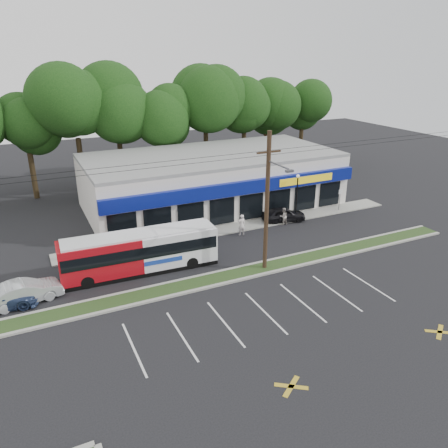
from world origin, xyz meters
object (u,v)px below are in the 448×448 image
object	(u,v)px
lamp_post	(297,191)
car_dark	(284,214)
pedestrian_b	(283,216)
metrobus	(140,251)
sign_post	(340,196)
car_silver	(25,292)
utility_pole	(266,199)
pedestrian_a	(242,225)

from	to	relation	value
lamp_post	car_dark	size ratio (longest dim) A/B	1.05
pedestrian_b	metrobus	bearing A→B (deg)	9.88
sign_post	car_silver	bearing A→B (deg)	-170.05
sign_post	car_silver	xyz separation A→B (m)	(-28.93, -5.07, -0.82)
car_silver	pedestrian_b	world-z (taller)	pedestrian_b
pedestrian_b	utility_pole	bearing A→B (deg)	44.92
lamp_post	utility_pole	bearing A→B (deg)	-136.05
metrobus	pedestrian_a	bearing A→B (deg)	18.61
metrobus	pedestrian_b	world-z (taller)	metrobus
metrobus	car_silver	distance (m)	7.83
pedestrian_a	pedestrian_b	size ratio (longest dim) A/B	1.17
pedestrian_a	car_dark	bearing A→B (deg)	-166.43
sign_post	pedestrian_b	bearing A→B (deg)	-174.05
utility_pole	car_dark	distance (m)	11.11
lamp_post	sign_post	xyz separation A→B (m)	(5.00, -0.23, -1.12)
utility_pole	lamp_post	world-z (taller)	utility_pole
utility_pole	sign_post	world-z (taller)	utility_pole
car_dark	car_silver	world-z (taller)	car_silver
lamp_post	pedestrian_a	size ratio (longest dim) A/B	2.27
lamp_post	car_dark	bearing A→B (deg)	-169.07
sign_post	car_dark	size ratio (longest dim) A/B	0.55
sign_post	pedestrian_b	size ratio (longest dim) A/B	1.39
car_dark	utility_pole	bearing A→B (deg)	150.53
utility_pole	pedestrian_b	bearing A→B (deg)	48.28
utility_pole	pedestrian_b	world-z (taller)	utility_pole
metrobus	car_dark	size ratio (longest dim) A/B	2.75
pedestrian_a	pedestrian_b	xyz separation A→B (m)	(4.60, 0.55, -0.14)
car_silver	pedestrian_a	distance (m)	17.74
sign_post	car_dark	xyz separation A→B (m)	(-6.55, -0.07, -0.87)
utility_pole	car_dark	world-z (taller)	utility_pole
car_dark	sign_post	bearing A→B (deg)	-77.68
utility_pole	car_dark	size ratio (longest dim) A/B	12.35
utility_pole	car_silver	xyz separation A→B (m)	(-15.76, 2.57, -4.68)
sign_post	pedestrian_a	distance (m)	11.69
car_silver	car_dark	bearing A→B (deg)	-86.86
utility_pole	metrobus	size ratio (longest dim) A/B	4.49
utility_pole	pedestrian_a	xyz separation A→B (m)	(1.57, 6.37, -4.48)
metrobus	car_dark	world-z (taller)	metrobus
metrobus	car_silver	size ratio (longest dim) A/B	2.50
car_dark	pedestrian_b	world-z (taller)	pedestrian_b
car_dark	pedestrian_b	bearing A→B (deg)	157.40
utility_pole	metrobus	xyz separation A→B (m)	(-8.04, 3.57, -3.84)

